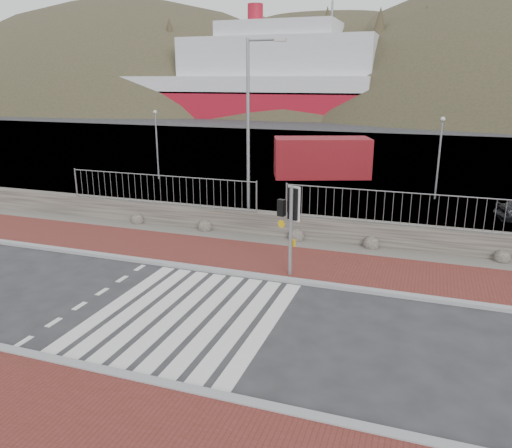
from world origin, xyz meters
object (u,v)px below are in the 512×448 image
at_px(traffic_signal_far, 290,212).
at_px(streetlight, 251,125).
at_px(shipping_container, 322,157).
at_px(ferry, 240,82).

bearing_deg(traffic_signal_far, streetlight, -37.96).
distance_m(streetlight, shipping_container, 12.17).
height_order(ferry, shipping_container, ferry).
bearing_deg(traffic_signal_far, ferry, -47.67).
bearing_deg(ferry, traffic_signal_far, -67.72).
bearing_deg(shipping_container, ferry, 96.41).
xyz_separation_m(ferry, traffic_signal_far, (26.42, -64.48, -3.29)).
bearing_deg(streetlight, ferry, 113.16).
xyz_separation_m(ferry, streetlight, (23.49, -59.80, -1.21)).
relative_size(ferry, traffic_signal_far, 17.44).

